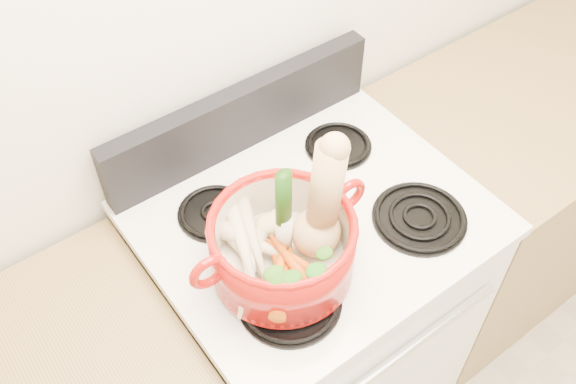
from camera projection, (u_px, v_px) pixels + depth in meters
wall_back at (223, 19)px, 1.44m from camera, size 3.50×0.02×2.60m
stove_body at (309, 319)px, 1.89m from camera, size 0.76×0.65×0.92m
cooktop at (314, 218)px, 1.53m from camera, size 0.78×0.67×0.03m
control_backsplash at (241, 117)px, 1.61m from camera, size 0.76×0.05×0.18m
oven_handle at (403, 353)px, 1.47m from camera, size 0.60×0.02×0.02m
counter_right at (543, 165)px, 2.32m from camera, size 1.36×0.65×0.90m
burner_front_left at (290, 300)px, 1.35m from camera, size 0.22×0.22×0.02m
burner_front_right at (420, 217)px, 1.50m from camera, size 0.22×0.22×0.02m
burner_back_left at (214, 212)px, 1.51m from camera, size 0.17×0.17×0.02m
burner_back_right at (338, 145)px, 1.66m from camera, size 0.17×0.17×0.02m
dutch_oven at (282, 247)px, 1.34m from camera, size 0.31×0.31×0.15m
pot_handle_left at (209, 272)px, 1.24m from camera, size 0.09×0.02×0.09m
pot_handle_right at (349, 195)px, 1.37m from camera, size 0.09×0.02×0.09m
squash at (321, 202)px, 1.29m from camera, size 0.19×0.17×0.30m
leek at (284, 214)px, 1.29m from camera, size 0.05×0.05×0.26m
ginger at (270, 225)px, 1.41m from camera, size 0.09×0.07×0.04m
parsnip_0 at (249, 255)px, 1.35m from camera, size 0.05×0.25×0.07m
parsnip_1 at (249, 273)px, 1.32m from camera, size 0.18×0.17×0.06m
parsnip_2 at (262, 245)px, 1.35m from camera, size 0.14×0.20×0.06m
parsnip_3 at (247, 257)px, 1.33m from camera, size 0.11×0.16×0.05m
parsnip_4 at (242, 242)px, 1.34m from camera, size 0.12×0.23×0.07m
parsnip_5 at (253, 240)px, 1.34m from camera, size 0.11×0.21×0.06m
carrot_0 at (281, 276)px, 1.32m from camera, size 0.09×0.17×0.05m
carrot_1 at (284, 283)px, 1.30m from camera, size 0.15×0.14×0.05m
carrot_2 at (294, 260)px, 1.34m from camera, size 0.07×0.15×0.04m
carrot_3 at (280, 267)px, 1.32m from camera, size 0.13×0.13×0.05m
carrot_4 at (293, 266)px, 1.31m from camera, size 0.04×0.18×0.05m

